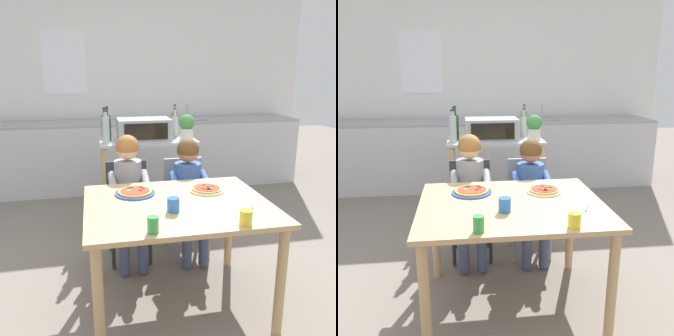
% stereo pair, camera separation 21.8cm
% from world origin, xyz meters
% --- Properties ---
extents(ground_plane, '(12.07, 12.07, 0.00)m').
position_xyz_m(ground_plane, '(0.00, 1.21, 0.00)').
color(ground_plane, slate).
extents(back_wall_tiled, '(5.09, 0.13, 2.70)m').
position_xyz_m(back_wall_tiled, '(-0.00, 3.08, 1.35)').
color(back_wall_tiled, white).
rests_on(back_wall_tiled, ground).
extents(kitchen_counter, '(4.58, 0.60, 1.11)m').
position_xyz_m(kitchen_counter, '(0.00, 2.67, 0.45)').
color(kitchen_counter, silver).
rests_on(kitchen_counter, ground).
extents(kitchen_island_cart, '(0.94, 0.56, 0.90)m').
position_xyz_m(kitchen_island_cart, '(0.02, 1.40, 0.59)').
color(kitchen_island_cart, '#B7BABF').
rests_on(kitchen_island_cart, ground).
extents(toaster_oven, '(0.51, 0.34, 0.20)m').
position_xyz_m(toaster_oven, '(-0.01, 1.38, 1.00)').
color(toaster_oven, '#999BA0').
rests_on(toaster_oven, kitchen_island_cart).
extents(bottle_brown_beer, '(0.07, 0.07, 0.31)m').
position_xyz_m(bottle_brown_beer, '(-0.39, 1.23, 1.03)').
color(bottle_brown_beer, '#ADB7B2').
rests_on(bottle_brown_beer, kitchen_island_cart).
extents(bottle_dark_olive_oil, '(0.06, 0.06, 0.33)m').
position_xyz_m(bottle_dark_olive_oil, '(-0.36, 1.36, 1.03)').
color(bottle_dark_olive_oil, '#1E4723').
rests_on(bottle_dark_olive_oil, kitchen_island_cart).
extents(bottle_clear_vinegar, '(0.07, 0.07, 0.30)m').
position_xyz_m(bottle_clear_vinegar, '(-0.38, 1.59, 1.02)').
color(bottle_clear_vinegar, '#1E4723').
rests_on(bottle_clear_vinegar, kitchen_island_cart).
extents(bottle_squat_spirits, '(0.07, 0.07, 0.29)m').
position_xyz_m(bottle_squat_spirits, '(0.32, 1.49, 1.01)').
color(bottle_squat_spirits, '#ADB7B2').
rests_on(bottle_squat_spirits, kitchen_island_cart).
extents(bottle_slim_sauce, '(0.07, 0.07, 0.31)m').
position_xyz_m(bottle_slim_sauce, '(0.35, 1.62, 1.03)').
color(bottle_slim_sauce, olive).
rests_on(bottle_slim_sauce, kitchen_island_cart).
extents(potted_herb_plant, '(0.15, 0.15, 0.25)m').
position_xyz_m(potted_herb_plant, '(0.39, 1.26, 1.03)').
color(potted_herb_plant, beige).
rests_on(potted_herb_plant, kitchen_island_cart).
extents(dining_table, '(1.17, 0.95, 0.74)m').
position_xyz_m(dining_table, '(0.00, 0.00, 0.64)').
color(dining_table, tan).
rests_on(dining_table, ground).
extents(dining_chair_left, '(0.36, 0.36, 0.81)m').
position_xyz_m(dining_chair_left, '(-0.25, 0.76, 0.48)').
color(dining_chair_left, '#333338').
rests_on(dining_chair_left, ground).
extents(dining_chair_right, '(0.36, 0.36, 0.81)m').
position_xyz_m(dining_chair_right, '(0.25, 0.76, 0.48)').
color(dining_chair_right, gray).
rests_on(dining_chair_right, ground).
extents(child_in_grey_shirt, '(0.32, 0.42, 1.05)m').
position_xyz_m(child_in_grey_shirt, '(-0.25, 0.64, 0.67)').
color(child_in_grey_shirt, '#424C6B').
rests_on(child_in_grey_shirt, ground).
extents(child_in_blue_striped_shirt, '(0.32, 0.42, 1.00)m').
position_xyz_m(child_in_blue_striped_shirt, '(0.25, 0.63, 0.65)').
color(child_in_blue_striped_shirt, '#424C6B').
rests_on(child_in_blue_striped_shirt, ground).
extents(pizza_plate_blue_rimmed, '(0.28, 0.28, 0.03)m').
position_xyz_m(pizza_plate_blue_rimmed, '(-0.25, 0.22, 0.75)').
color(pizza_plate_blue_rimmed, '#3356B7').
rests_on(pizza_plate_blue_rimmed, dining_table).
extents(pizza_plate_cream, '(0.24, 0.24, 0.03)m').
position_xyz_m(pizza_plate_cream, '(0.25, 0.18, 0.75)').
color(pizza_plate_cream, beige).
rests_on(pizza_plate_cream, dining_table).
extents(drinking_cup_green, '(0.06, 0.06, 0.09)m').
position_xyz_m(drinking_cup_green, '(-0.23, -0.40, 0.79)').
color(drinking_cup_green, green).
rests_on(drinking_cup_green, dining_table).
extents(drinking_cup_yellow, '(0.07, 0.07, 0.08)m').
position_xyz_m(drinking_cup_yellow, '(0.28, -0.41, 0.78)').
color(drinking_cup_yellow, yellow).
rests_on(drinking_cup_yellow, dining_table).
extents(drinking_cup_blue, '(0.08, 0.08, 0.09)m').
position_xyz_m(drinking_cup_blue, '(-0.06, -0.14, 0.79)').
color(drinking_cup_blue, blue).
rests_on(drinking_cup_blue, dining_table).
extents(serving_spoon, '(0.07, 0.13, 0.01)m').
position_xyz_m(serving_spoon, '(0.45, -0.13, 0.75)').
color(serving_spoon, '#B7BABF').
rests_on(serving_spoon, dining_table).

